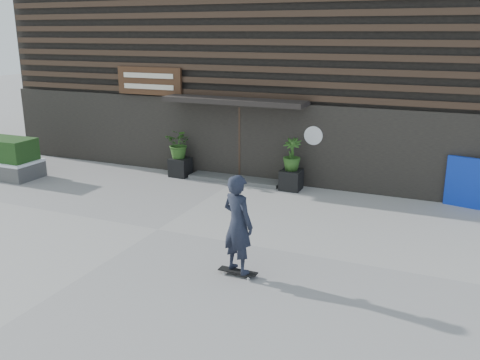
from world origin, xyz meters
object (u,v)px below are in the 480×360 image
at_px(planter_pot_right, 291,180).
at_px(blue_tarp, 474,184).
at_px(skateboarder, 238,224).
at_px(planter_pot_left, 180,167).

bearing_deg(planter_pot_right, blue_tarp, 3.45).
height_order(blue_tarp, skateboarder, skateboarder).
height_order(planter_pot_left, blue_tarp, blue_tarp).
distance_m(planter_pot_left, skateboarder, 7.51).
xyz_separation_m(planter_pot_left, skateboarder, (4.64, -5.86, 0.76)).
bearing_deg(blue_tarp, skateboarder, -111.61).
relative_size(planter_pot_right, blue_tarp, 0.41).
distance_m(planter_pot_left, blue_tarp, 8.79).
bearing_deg(planter_pot_left, planter_pot_right, 0.00).
distance_m(planter_pot_right, blue_tarp, 5.00).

